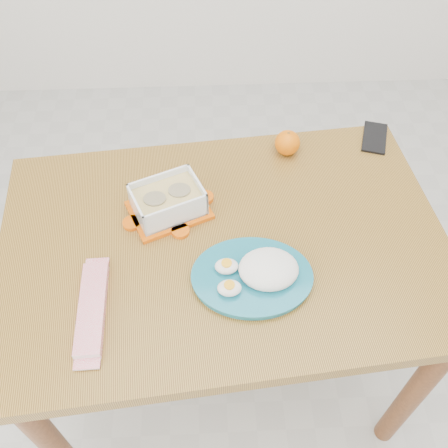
{
  "coord_description": "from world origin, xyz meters",
  "views": [
    {
      "loc": [
        -0.23,
        -0.71,
        1.73
      ],
      "look_at": [
        -0.2,
        0.04,
        0.81
      ],
      "focal_mm": 40.0,
      "sensor_mm": 36.0,
      "label": 1
    }
  ],
  "objects_px": {
    "orange_fruit": "(287,143)",
    "rice_plate": "(257,273)",
    "dining_table": "(224,264)",
    "smartphone": "(375,138)",
    "food_container": "(168,201)"
  },
  "relations": [
    {
      "from": "orange_fruit",
      "to": "rice_plate",
      "type": "bearing_deg",
      "value": -105.91
    },
    {
      "from": "orange_fruit",
      "to": "rice_plate",
      "type": "distance_m",
      "value": 0.44
    },
    {
      "from": "dining_table",
      "to": "smartphone",
      "type": "height_order",
      "value": "smartphone"
    },
    {
      "from": "orange_fruit",
      "to": "smartphone",
      "type": "distance_m",
      "value": 0.27
    },
    {
      "from": "food_container",
      "to": "orange_fruit",
      "type": "bearing_deg",
      "value": 9.42
    },
    {
      "from": "orange_fruit",
      "to": "smartphone",
      "type": "bearing_deg",
      "value": 9.97
    },
    {
      "from": "food_container",
      "to": "smartphone",
      "type": "relative_size",
      "value": 1.76
    },
    {
      "from": "orange_fruit",
      "to": "food_container",
      "type": "bearing_deg",
      "value": -147.47
    },
    {
      "from": "rice_plate",
      "to": "smartphone",
      "type": "bearing_deg",
      "value": 52.51
    },
    {
      "from": "food_container",
      "to": "rice_plate",
      "type": "bearing_deg",
      "value": -69.05
    },
    {
      "from": "food_container",
      "to": "orange_fruit",
      "type": "distance_m",
      "value": 0.39
    },
    {
      "from": "food_container",
      "to": "smartphone",
      "type": "bearing_deg",
      "value": 0.21
    },
    {
      "from": "dining_table",
      "to": "rice_plate",
      "type": "distance_m",
      "value": 0.19
    },
    {
      "from": "food_container",
      "to": "smartphone",
      "type": "height_order",
      "value": "food_container"
    },
    {
      "from": "rice_plate",
      "to": "smartphone",
      "type": "distance_m",
      "value": 0.61
    }
  ]
}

